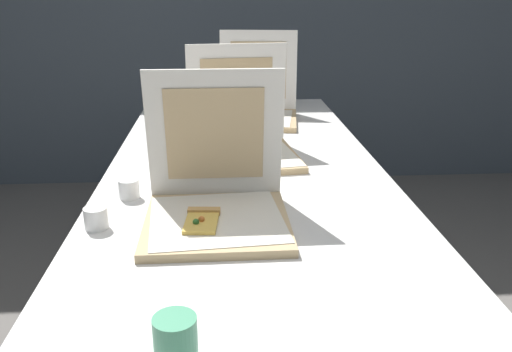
# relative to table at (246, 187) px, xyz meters

# --- Properties ---
(table) EXTENTS (0.93, 2.42, 0.76)m
(table) POSITION_rel_table_xyz_m (0.00, 0.00, 0.00)
(table) COLOR silver
(table) RESTS_ON ground
(pizza_box_front) EXTENTS (0.37, 0.37, 0.39)m
(pizza_box_front) POSITION_rel_table_xyz_m (-0.10, -0.36, 0.10)
(pizza_box_front) COLOR tan
(pizza_box_front) RESTS_ON table
(pizza_box_middle) EXTENTS (0.41, 0.41, 0.39)m
(pizza_box_middle) POSITION_rel_table_xyz_m (-0.00, 0.19, 0.10)
(pizza_box_middle) COLOR tan
(pizza_box_middle) RESTS_ON table
(pizza_box_back) EXTENTS (0.42, 0.46, 0.39)m
(pizza_box_back) POSITION_rel_table_xyz_m (0.08, 0.76, 0.10)
(pizza_box_back) COLOR tan
(pizza_box_back) RESTS_ON table
(cup_white_far) EXTENTS (0.06, 0.06, 0.06)m
(cup_white_far) POSITION_rel_table_xyz_m (-0.23, 0.41, 0.07)
(cup_white_far) COLOR white
(cup_white_far) RESTS_ON table
(cup_white_near_left) EXTENTS (0.06, 0.06, 0.06)m
(cup_white_near_left) POSITION_rel_table_xyz_m (-0.40, -0.38, 0.07)
(cup_white_near_left) COLOR white
(cup_white_near_left) RESTS_ON table
(cup_white_mid) EXTENTS (0.06, 0.06, 0.06)m
(cup_white_mid) POSITION_rel_table_xyz_m (-0.28, 0.01, 0.07)
(cup_white_mid) COLOR white
(cup_white_mid) RESTS_ON table
(cup_white_near_center) EXTENTS (0.06, 0.06, 0.06)m
(cup_white_near_center) POSITION_rel_table_xyz_m (-0.35, -0.18, 0.07)
(cup_white_near_center) COLOR white
(cup_white_near_center) RESTS_ON table
(cup_printed_front) EXTENTS (0.07, 0.07, 0.10)m
(cup_printed_front) POSITION_rel_table_xyz_m (-0.16, -0.94, 0.10)
(cup_printed_front) COLOR #4C9E75
(cup_printed_front) RESTS_ON table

